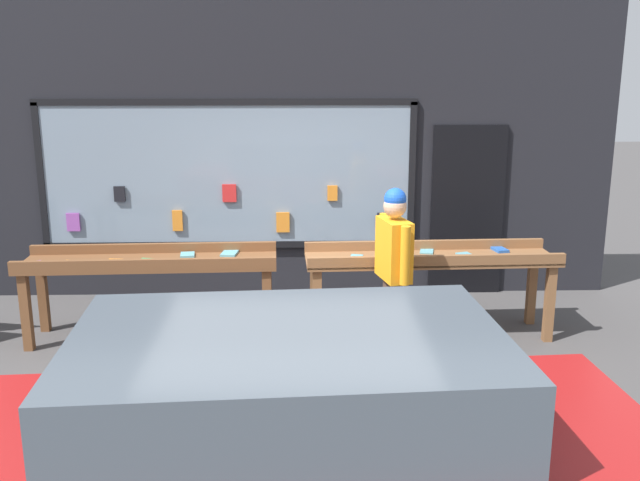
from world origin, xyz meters
TOP-DOWN VIEW (x-y plane):
  - ground_plane at (0.00, 0.00)m, footprint 40.00×40.00m
  - shopfront_facade at (-0.01, 2.39)m, footprint 7.85×0.29m
  - display_table_left at (-1.45, 0.84)m, footprint 2.62×0.79m
  - display_table_right at (1.45, 0.84)m, footprint 2.62×0.77m
  - person_browsing at (0.98, 0.23)m, footprint 0.32×0.65m
  - small_dog at (0.49, 0.04)m, footprint 0.35×0.53m
  - parked_car at (0.03, -2.70)m, footprint 4.24×2.10m

SIDE VIEW (x-z plane):
  - ground_plane at x=0.00m, z-range 0.00..0.00m
  - small_dog at x=0.49m, z-range 0.07..0.49m
  - parked_car at x=0.03m, z-range 0.04..1.45m
  - display_table_left at x=-1.45m, z-range 0.29..1.23m
  - display_table_right at x=1.45m, z-range 0.29..1.25m
  - person_browsing at x=0.98m, z-range 0.15..1.83m
  - shopfront_facade at x=-0.01m, z-range -0.02..3.57m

